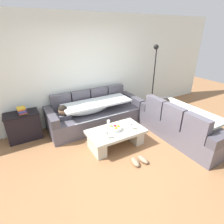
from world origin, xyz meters
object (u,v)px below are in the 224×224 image
(couch_along_wall, at_px, (95,114))
(wine_glass_near_left, at_px, (106,133))
(open_magazine, at_px, (121,126))
(book_stack_on_cabinet, at_px, (22,110))
(coffee_table, at_px, (116,136))
(wine_glass_far_back, at_px, (109,122))
(couch_near_window, at_px, (182,124))
(fruit_bowl, at_px, (115,128))
(side_cabinet, at_px, (24,126))
(floor_lamp, at_px, (154,74))
(wine_glass_near_right, at_px, (131,124))
(pair_of_shoes, at_px, (139,161))

(couch_along_wall, relative_size, wine_glass_near_left, 14.64)
(open_magazine, xyz_separation_m, book_stack_on_cabinet, (-1.83, 1.18, 0.32))
(couch_along_wall, xyz_separation_m, coffee_table, (0.01, -1.07, -0.09))
(coffee_table, bearing_deg, wine_glass_far_back, 109.64)
(couch_along_wall, bearing_deg, couch_near_window, -45.72)
(fruit_bowl, distance_m, wine_glass_near_left, 0.37)
(wine_glass_near_left, xyz_separation_m, side_cabinet, (-1.36, 1.46, -0.17))
(couch_along_wall, bearing_deg, book_stack_on_cabinet, 172.06)
(couch_near_window, height_order, floor_lamp, floor_lamp)
(wine_glass_near_right, bearing_deg, pair_of_shoes, -108.69)
(book_stack_on_cabinet, height_order, pair_of_shoes, book_stack_on_cabinet)
(wine_glass_far_back, xyz_separation_m, side_cabinet, (-1.60, 1.09, -0.17))
(fruit_bowl, height_order, wine_glass_near_right, wine_glass_near_right)
(fruit_bowl, xyz_separation_m, wine_glass_near_right, (0.30, -0.14, 0.07))
(wine_glass_near_left, xyz_separation_m, book_stack_on_cabinet, (-1.32, 1.46, 0.21))
(wine_glass_near_left, bearing_deg, couch_along_wall, 76.04)
(couch_along_wall, height_order, floor_lamp, floor_lamp)
(wine_glass_near_right, relative_size, floor_lamp, 0.09)
(wine_glass_far_back, relative_size, book_stack_on_cabinet, 0.73)
(wine_glass_far_back, relative_size, open_magazine, 0.59)
(coffee_table, relative_size, wine_glass_far_back, 7.23)
(fruit_bowl, relative_size, wine_glass_near_left, 1.69)
(couch_along_wall, height_order, pair_of_shoes, couch_along_wall)
(fruit_bowl, distance_m, book_stack_on_cabinet, 2.08)
(couch_near_window, height_order, wine_glass_far_back, couch_near_window)
(side_cabinet, relative_size, book_stack_on_cabinet, 3.15)
(side_cabinet, bearing_deg, wine_glass_far_back, -34.26)
(wine_glass_near_right, height_order, pair_of_shoes, wine_glass_near_right)
(couch_near_window, bearing_deg, pair_of_shoes, 99.43)
(wine_glass_far_back, bearing_deg, fruit_bowl, -70.12)
(side_cabinet, height_order, book_stack_on_cabinet, book_stack_on_cabinet)
(wine_glass_near_right, distance_m, pair_of_shoes, 0.76)
(open_magazine, height_order, book_stack_on_cabinet, book_stack_on_cabinet)
(wine_glass_far_back, xyz_separation_m, floor_lamp, (2.07, 0.96, 0.62))
(couch_near_window, relative_size, book_stack_on_cabinet, 8.89)
(coffee_table, height_order, side_cabinet, side_cabinet)
(couch_near_window, relative_size, wine_glass_near_left, 12.24)
(book_stack_on_cabinet, bearing_deg, wine_glass_near_right, -36.09)
(wine_glass_far_back, height_order, book_stack_on_cabinet, book_stack_on_cabinet)
(couch_near_window, distance_m, fruit_bowl, 1.58)
(side_cabinet, relative_size, floor_lamp, 0.37)
(couch_along_wall, bearing_deg, coffee_table, -89.46)
(wine_glass_near_right, bearing_deg, couch_near_window, -16.48)
(couch_near_window, bearing_deg, coffee_table, 72.51)
(open_magazine, distance_m, book_stack_on_cabinet, 2.20)
(wine_glass_near_right, bearing_deg, couch_along_wall, 104.35)
(fruit_bowl, distance_m, side_cabinet, 2.09)
(wine_glass_near_right, distance_m, book_stack_on_cabinet, 2.40)
(floor_lamp, bearing_deg, coffee_table, -149.79)
(coffee_table, bearing_deg, couch_along_wall, 90.54)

